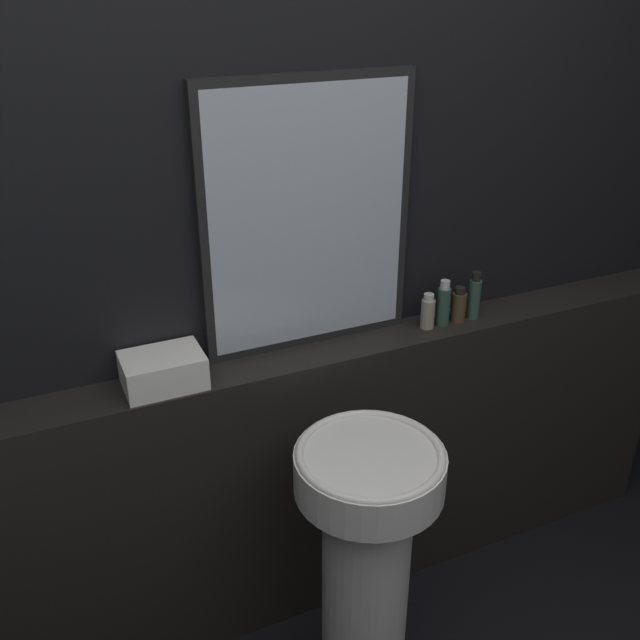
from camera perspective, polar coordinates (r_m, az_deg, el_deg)
wall_back at (r=2.16m, az=-2.80°, el=4.49°), size 8.00×0.06×2.50m
vanity_counter at (r=2.45m, az=-1.35°, el=-12.99°), size 2.95×0.18×1.00m
pedestal_sink at (r=2.16m, az=3.72°, el=-18.34°), size 0.41×0.41×0.91m
mirror at (r=2.09m, az=-0.94°, el=8.12°), size 0.66×0.03×0.81m
towel_stack at (r=2.04m, az=-12.44°, el=-3.95°), size 0.22×0.16×0.10m
shampoo_bottle at (r=2.34m, az=8.62°, el=0.63°), size 0.05×0.05×0.12m
conditioner_bottle at (r=2.36m, az=9.86°, el=1.25°), size 0.04×0.04×0.16m
lotion_bottle at (r=2.40m, az=11.04°, el=1.16°), size 0.05×0.05×0.12m
body_wash_bottle at (r=2.42m, az=12.24°, el=1.83°), size 0.04×0.04×0.16m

